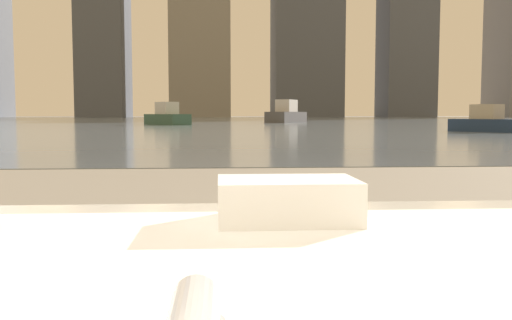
{
  "coord_description": "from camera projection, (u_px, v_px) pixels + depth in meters",
  "views": [
    {
      "loc": [
        -0.13,
        -0.26,
        0.7
      ],
      "look_at": [
        0.03,
        2.2,
        0.5
      ],
      "focal_mm": 40.0,
      "sensor_mm": 36.0,
      "label": 1
    }
  ],
  "objects": [
    {
      "name": "harbor_boat_3",
      "position": [
        167.0,
        117.0,
        35.56
      ],
      "size": [
        3.18,
        3.88,
        1.42
      ],
      "color": "#335647",
      "rests_on": "harbor_water"
    },
    {
      "name": "towel_stack",
      "position": [
        287.0,
        200.0,
        1.07
      ],
      "size": [
        0.26,
        0.18,
        0.08
      ],
      "color": "white",
      "rests_on": "bathtub"
    },
    {
      "name": "harbor_boat_4",
      "position": [
        286.0,
        114.0,
        44.78
      ],
      "size": [
        3.76,
        4.98,
        1.79
      ],
      "color": "#4C4C51",
      "rests_on": "harbor_water"
    },
    {
      "name": "harbor_boat_2",
      "position": [
        484.0,
        113.0,
        82.84
      ],
      "size": [
        2.79,
        5.79,
        2.08
      ],
      "color": "#335647",
      "rests_on": "harbor_water"
    },
    {
      "name": "harbor_boat_0",
      "position": [
        486.0,
        122.0,
        21.61
      ],
      "size": [
        2.22,
        2.88,
        1.04
      ],
      "color": "navy",
      "rests_on": "harbor_water"
    },
    {
      "name": "harbor_water",
      "position": [
        220.0,
        120.0,
        61.99
      ],
      "size": [
        180.0,
        110.0,
        0.01
      ],
      "color": "slate",
      "rests_on": "ground_plane"
    }
  ]
}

